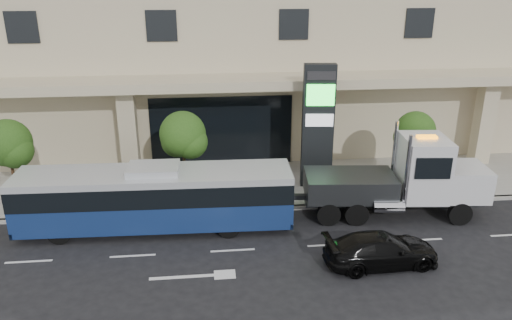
{
  "coord_description": "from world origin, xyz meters",
  "views": [
    {
      "loc": [
        -0.92,
        -19.2,
        10.6
      ],
      "look_at": [
        1.33,
        2.0,
        2.58
      ],
      "focal_mm": 35.0,
      "sensor_mm": 36.0,
      "label": 1
    }
  ],
  "objects": [
    {
      "name": "ground",
      "position": [
        0.0,
        0.0,
        0.0
      ],
      "size": [
        120.0,
        120.0,
        0.0
      ],
      "primitive_type": "plane",
      "color": "black",
      "rests_on": "ground"
    },
    {
      "name": "sidewalk",
      "position": [
        0.0,
        5.0,
        0.07
      ],
      "size": [
        120.0,
        6.0,
        0.15
      ],
      "primitive_type": "cube",
      "color": "gray",
      "rests_on": "ground"
    },
    {
      "name": "curb",
      "position": [
        0.0,
        2.0,
        0.07
      ],
      "size": [
        120.0,
        0.3,
        0.15
      ],
      "primitive_type": "cube",
      "color": "gray",
      "rests_on": "ground"
    },
    {
      "name": "tree_left",
      "position": [
        -9.97,
        3.59,
        3.11
      ],
      "size": [
        2.27,
        2.2,
        4.22
      ],
      "color": "#422B19",
      "rests_on": "sidewalk"
    },
    {
      "name": "tree_mid",
      "position": [
        -1.97,
        3.59,
        3.26
      ],
      "size": [
        2.28,
        2.2,
        4.38
      ],
      "color": "#422B19",
      "rests_on": "sidewalk"
    },
    {
      "name": "tree_right",
      "position": [
        9.53,
        3.59,
        3.04
      ],
      "size": [
        2.1,
        2.0,
        4.04
      ],
      "color": "#422B19",
      "rests_on": "sidewalk"
    },
    {
      "name": "city_bus",
      "position": [
        -3.18,
        0.74,
        1.51
      ],
      "size": [
        11.82,
        2.83,
        2.98
      ],
      "rotation": [
        0.0,
        0.0,
        -0.03
      ],
      "color": "black",
      "rests_on": "ground"
    },
    {
      "name": "tow_truck",
      "position": [
        7.99,
        0.92,
        1.74
      ],
      "size": [
        9.33,
        3.05,
        4.23
      ],
      "rotation": [
        0.0,
        0.0,
        -0.1
      ],
      "color": "#2D3033",
      "rests_on": "ground"
    },
    {
      "name": "black_sedan",
      "position": [
        5.62,
        -3.12,
        0.64
      ],
      "size": [
        4.52,
        2.06,
        1.28
      ],
      "primitive_type": "imported",
      "rotation": [
        0.0,
        0.0,
        1.63
      ],
      "color": "black",
      "rests_on": "ground"
    },
    {
      "name": "signage_pylon",
      "position": [
        4.73,
        4.44,
        3.37
      ],
      "size": [
        1.63,
        0.75,
        6.34
      ],
      "rotation": [
        0.0,
        0.0,
        -0.11
      ],
      "color": "black",
      "rests_on": "sidewalk"
    }
  ]
}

